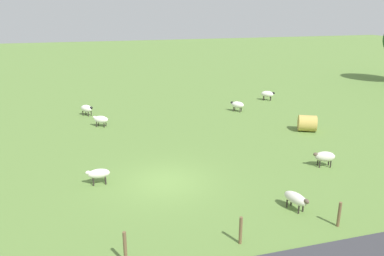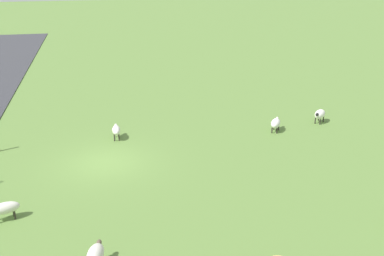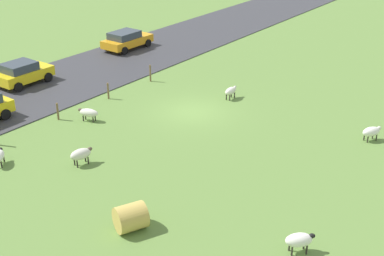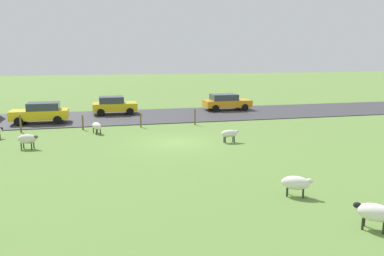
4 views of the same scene
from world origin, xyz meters
name	(u,v)px [view 3 (image 3 of 4)]	position (x,y,z in m)	size (l,w,h in m)	color
ground_plane	(193,112)	(0.00, 0.00, 0.00)	(160.00, 160.00, 0.00)	olive
road_strip	(76,77)	(10.51, 0.00, 0.03)	(8.00, 80.00, 0.06)	#38383D
sheep_1	(231,91)	(-0.67, -3.16, 0.54)	(0.46, 1.15, 0.78)	silver
sheep_2	(299,240)	(-11.10, 8.28, 0.56)	(1.11, 1.13, 0.83)	white
sheep_4	(371,132)	(-9.98, -2.61, 0.52)	(0.98, 1.19, 0.79)	white
sheep_6	(81,154)	(0.46, 8.52, 0.57)	(0.80, 1.23, 0.85)	silver
sheep_7	(89,113)	(4.04, 4.70, 0.52)	(1.30, 0.83, 0.77)	silver
hay_bale_0	(131,217)	(-5.11, 10.96, 0.55)	(1.10, 1.10, 1.19)	tan
fence_post_0	(150,73)	(5.62, -2.56, 0.60)	(0.12, 0.12, 1.21)	brown
fence_post_1	(108,91)	(5.62, 1.54, 0.54)	(0.12, 0.12, 1.08)	brown
fence_post_2	(58,111)	(5.62, 5.65, 0.52)	(0.12, 0.12, 1.04)	brown
car_2	(22,73)	(12.17, 3.18, 0.87)	(2.18, 3.80, 1.56)	yellow
car_3	(127,40)	(12.32, -7.28, 0.85)	(2.19, 4.38, 1.51)	orange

